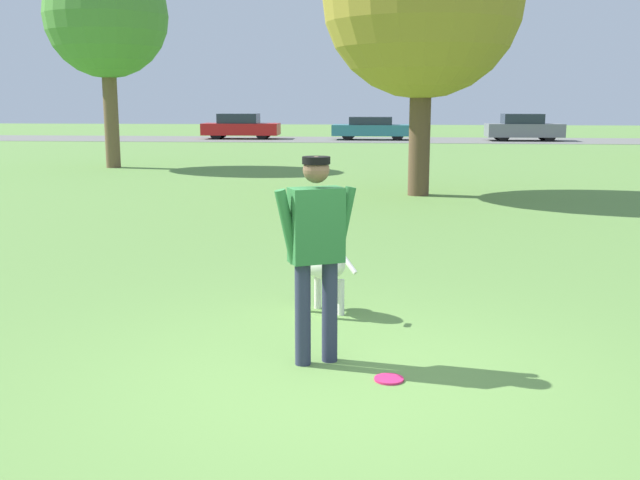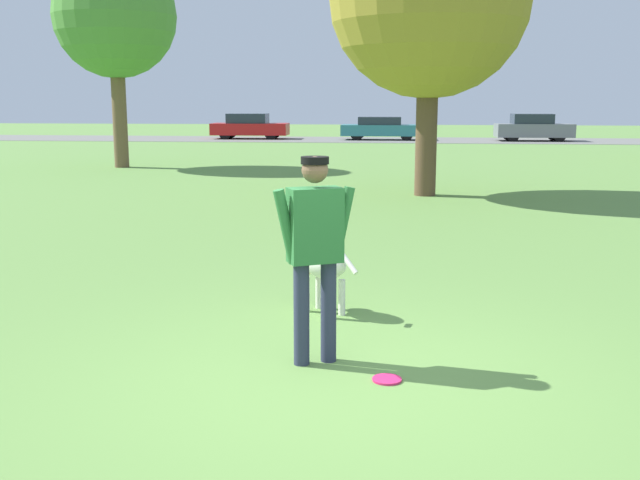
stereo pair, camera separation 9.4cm
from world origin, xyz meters
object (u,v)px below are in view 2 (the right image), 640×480
at_px(person, 315,242).
at_px(tree_far_left, 115,17).
at_px(frisbee, 387,379).
at_px(dog, 321,265).
at_px(parked_car_teal, 382,128).
at_px(parked_car_grey, 533,128).
at_px(parked_car_red, 250,126).

height_order(person, tree_far_left, tree_far_left).
bearing_deg(frisbee, dog, 111.58).
relative_size(dog, parked_car_teal, 0.18).
bearing_deg(parked_car_teal, parked_car_grey, -1.18).
distance_m(person, parked_car_teal, 34.80).
bearing_deg(person, tree_far_left, 90.09).
height_order(person, parked_car_teal, person).
bearing_deg(tree_far_left, person, -64.29).
relative_size(person, frisbee, 7.39).
xyz_separation_m(tree_far_left, parked_car_red, (0.50, 17.70, -3.99)).
bearing_deg(person, parked_car_teal, 65.34).
height_order(dog, parked_car_grey, parked_car_grey).
distance_m(parked_car_red, parked_car_grey, 15.21).
bearing_deg(parked_car_red, dog, -78.77).
distance_m(frisbee, parked_car_red, 36.43).
height_order(person, parked_car_grey, person).
bearing_deg(parked_car_grey, frisbee, -102.54).
relative_size(parked_car_red, parked_car_grey, 1.07).
height_order(dog, frisbee, dog).
relative_size(tree_far_left, parked_car_teal, 1.51).
distance_m(frisbee, tree_far_left, 20.40).
relative_size(tree_far_left, parked_car_grey, 1.67).
relative_size(person, parked_car_red, 0.40).
relative_size(dog, parked_car_grey, 0.20).
height_order(frisbee, parked_car_grey, parked_car_grey).
bearing_deg(parked_car_teal, tree_far_left, -113.89).
distance_m(person, dog, 1.58).
bearing_deg(frisbee, parked_car_teal, 91.93).
xyz_separation_m(person, parked_car_red, (-7.86, 35.08, -0.34)).
distance_m(dog, frisbee, 2.03).
bearing_deg(dog, parked_car_grey, -62.06).
bearing_deg(parked_car_red, parked_car_teal, -4.00).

